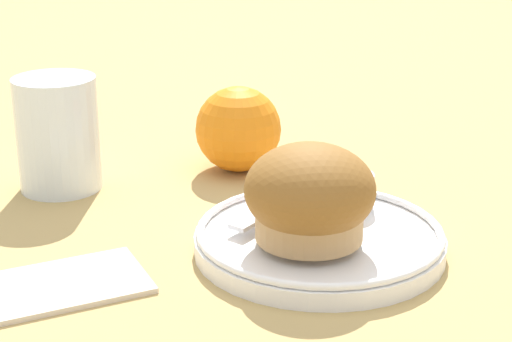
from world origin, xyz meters
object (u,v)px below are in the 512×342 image
at_px(butter_knife, 290,198).
at_px(orange_fruit, 238,129).
at_px(muffin, 310,197).
at_px(juice_glass, 58,134).

xyz_separation_m(butter_knife, orange_fruit, (0.01, 0.14, 0.02)).
distance_m(muffin, juice_glass, 0.27).
distance_m(butter_knife, juice_glass, 0.22).
xyz_separation_m(butter_knife, juice_glass, (-0.15, 0.16, 0.03)).
relative_size(orange_fruit, juice_glass, 0.80).
bearing_deg(orange_fruit, butter_knife, -96.25).
bearing_deg(juice_glass, butter_knife, -46.85).
relative_size(muffin, juice_glass, 0.93).
height_order(muffin, orange_fruit, muffin).
height_order(butter_knife, orange_fruit, orange_fruit).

